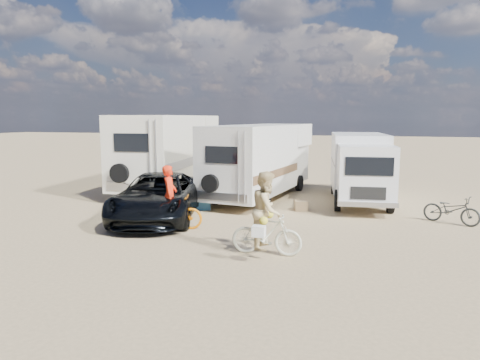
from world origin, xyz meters
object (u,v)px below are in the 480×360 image
(rv_main, at_px, (261,161))
(cooler, at_px, (203,203))
(rider_woman, at_px, (267,217))
(bike_man, at_px, (170,213))
(dark_suv, at_px, (158,197))
(rv_left, at_px, (170,153))
(rider_man, at_px, (170,200))
(box_truck, at_px, (360,169))
(bike_parked, at_px, (451,210))
(crate, at_px, (301,206))
(bike_woman, at_px, (267,234))

(rv_main, bearing_deg, cooler, -108.00)
(rider_woman, bearing_deg, bike_man, 62.81)
(dark_suv, bearing_deg, rv_left, 96.91)
(rider_man, height_order, rider_woman, rider_woman)
(dark_suv, height_order, rider_woman, rider_woman)
(rv_main, xyz_separation_m, rider_man, (-1.31, -5.87, -0.63))
(rv_main, xyz_separation_m, dark_suv, (-2.26, -4.75, -0.76))
(box_truck, xyz_separation_m, rider_man, (-5.24, -5.83, -0.45))
(rv_left, distance_m, bike_parked, 11.78)
(rv_left, relative_size, bike_man, 4.03)
(bike_man, relative_size, crate, 4.25)
(bike_woman, bearing_deg, bike_parked, -47.18)
(box_truck, relative_size, cooler, 10.37)
(box_truck, distance_m, rider_woman, 7.67)
(rv_main, height_order, crate, rv_main)
(box_truck, bearing_deg, rider_man, -138.68)
(bike_parked, height_order, crate, bike_parked)
(bike_woman, distance_m, rider_woman, 0.41)
(dark_suv, bearing_deg, bike_woman, -47.45)
(bike_parked, bearing_deg, crate, 109.62)
(rv_main, bearing_deg, rv_left, 179.02)
(rv_left, xyz_separation_m, rider_woman, (6.41, -8.11, -0.76))
(rv_left, xyz_separation_m, bike_parked, (11.20, -3.43, -1.24))
(bike_man, bearing_deg, box_truck, -57.47)
(rv_main, distance_m, rider_woman, 7.73)
(bike_man, relative_size, rider_man, 1.10)
(dark_suv, relative_size, bike_woman, 3.08)
(box_truck, relative_size, bike_parked, 3.48)
(bike_woman, xyz_separation_m, rider_man, (-3.29, 1.58, 0.35))
(box_truck, bearing_deg, rv_main, 172.73)
(cooler, xyz_separation_m, crate, (3.43, 0.82, -0.05))
(bike_man, xyz_separation_m, bike_parked, (8.08, 3.09, -0.05))
(rv_main, xyz_separation_m, cooler, (-1.42, -2.98, -1.26))
(bike_woman, distance_m, rider_man, 3.67)
(dark_suv, bearing_deg, bike_parked, -2.63)
(rv_left, height_order, rider_man, rv_left)
(box_truck, bearing_deg, crate, -138.89)
(rider_woman, relative_size, bike_parked, 1.09)
(rider_woman, height_order, bike_parked, rider_woman)
(rider_woman, bearing_deg, rider_man, 62.81)
(cooler, bearing_deg, rider_woman, -73.62)
(rv_left, height_order, bike_man, rv_left)
(cooler, bearing_deg, crate, -7.46)
(rv_left, xyz_separation_m, cooler, (3.01, -3.64, -1.45))
(rv_left, bearing_deg, rider_man, -69.06)
(box_truck, relative_size, rider_woman, 3.19)
(bike_woman, height_order, rider_woman, rider_woman)
(box_truck, xyz_separation_m, crate, (-1.92, -2.12, -1.13))
(bike_man, distance_m, cooler, 2.90)
(rv_left, xyz_separation_m, bike_man, (3.12, -6.52, -1.18))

